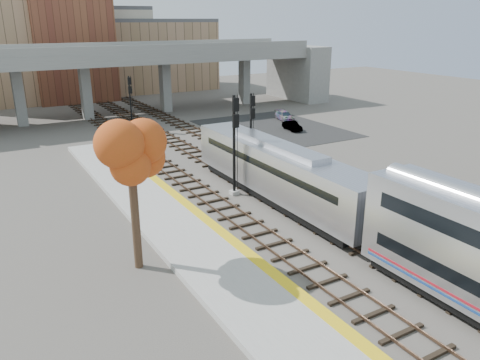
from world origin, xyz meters
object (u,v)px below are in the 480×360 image
signal_mast_mid (251,134)px  signal_mast_far (131,105)px  car_b (292,126)px  car_a (261,137)px  locomotive (278,171)px  tree (130,152)px  car_c (285,116)px  signal_mast_near (235,146)px

signal_mast_mid → signal_mast_far: (-4.10, 20.24, -0.23)m
car_b → car_a: bearing=-147.8°
locomotive → tree: 13.26m
locomotive → car_c: 28.65m
car_a → signal_mast_mid: bearing=-127.4°
car_b → car_c: bearing=70.7°
signal_mast_near → car_a: signal_mast_near is taller
signal_mast_far → locomotive: bearing=-85.6°
signal_mast_mid → car_a: signal_mast_mid is taller
signal_mast_near → car_c: (19.04, 20.48, -3.18)m
locomotive → car_c: (16.94, 23.04, -1.68)m
signal_mast_mid → car_a: bearing=52.6°
signal_mast_near → car_a: (10.14, 12.30, -3.17)m
locomotive → signal_mast_far: bearing=94.4°
locomotive → car_a: locomotive is taller
signal_mast_far → car_c: (19.04, -4.16, -2.43)m
signal_mast_far → car_b: signal_mast_far is taller
signal_mast_mid → tree: size_ratio=0.78×
signal_mast_near → car_c: bearing=47.1°
locomotive → signal_mast_mid: bearing=74.0°
signal_mast_far → tree: 33.17m
signal_mast_far → car_c: size_ratio=1.65×
car_a → car_c: (8.90, 8.18, -0.02)m
car_c → tree: bearing=-124.7°
car_a → car_c: size_ratio=0.88×
signal_mast_near → signal_mast_mid: size_ratio=1.11×
locomotive → signal_mast_near: signal_mast_near is taller
signal_mast_mid → car_c: (14.94, 16.08, -2.66)m
signal_mast_mid → signal_mast_far: 20.66m
signal_mast_near → tree: bearing=-144.8°
car_a → car_b: car_a is taller
locomotive → car_a: (8.04, 14.86, -1.66)m
signal_mast_mid → car_a: (6.04, 7.91, -2.64)m
signal_mast_far → car_b: (16.37, -9.46, -2.46)m
signal_mast_far → signal_mast_near: bearing=-90.0°
locomotive → signal_mast_mid: (2.00, 6.96, 0.98)m
car_a → car_c: bearing=42.5°
signal_mast_far → car_a: bearing=-50.6°
locomotive → signal_mast_near: size_ratio=2.55×
signal_mast_near → signal_mast_far: signal_mast_near is taller
car_b → signal_mast_near: bearing=-129.8°
signal_mast_mid → signal_mast_far: signal_mast_mid is taller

